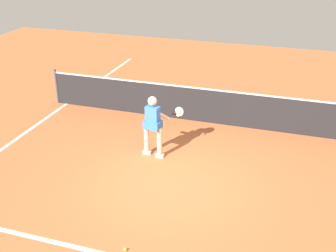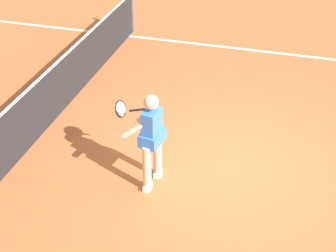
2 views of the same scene
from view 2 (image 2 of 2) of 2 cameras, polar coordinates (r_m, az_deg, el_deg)
The scene contains 4 objects.
ground_plane at distance 8.38m, azimuth 7.21°, elevation -4.26°, with size 25.14×25.14×0.00m, color #C66638.
sideline_right_marking at distance 12.30m, azimuth 10.88°, elevation 8.24°, with size 0.10×17.34×0.01m, color white.
court_net at distance 9.08m, azimuth -14.28°, elevation 2.06°, with size 9.78×0.08×1.11m.
tennis_player at distance 7.46m, azimuth -2.00°, elevation -1.17°, with size 0.88×0.91×1.55m.
Camera 2 is at (-6.64, -0.81, 5.04)m, focal length 54.07 mm.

